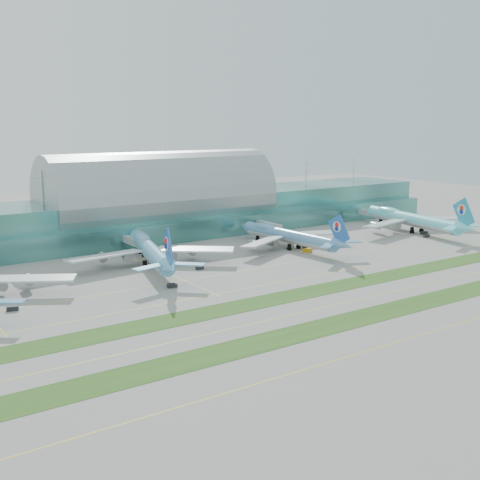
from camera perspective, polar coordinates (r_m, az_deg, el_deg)
ground at (r=213.74m, az=8.36°, el=-4.74°), size 700.00×700.00×0.00m
terminal at (r=315.62m, az=-7.57°, el=3.08°), size 340.00×69.10×36.00m
grass_strip_near at (r=195.01m, az=13.95°, el=-6.51°), size 420.00×12.00×0.08m
grass_strip_far at (r=215.14m, az=8.00°, el=-4.61°), size 420.00×12.00×0.08m
taxiline_a at (r=183.11m, az=18.65°, el=-7.95°), size 420.00×0.35×0.01m
taxiline_b at (r=204.12m, az=11.02°, el=-5.59°), size 420.00×0.35×0.01m
taxiline_c at (r=226.78m, az=5.28°, el=-3.73°), size 420.00×0.35×0.01m
taxiline_d at (r=243.58m, az=1.99°, el=-2.64°), size 420.00×0.35×0.01m
airliner_b at (r=248.64m, az=-8.52°, el=-0.90°), size 67.09×77.53×21.68m
airliner_c at (r=280.99m, az=4.57°, el=0.47°), size 63.36×72.06×19.83m
airliner_d at (r=335.29m, az=15.93°, el=1.96°), size 71.40×81.76×22.54m
gse_b at (r=202.26m, az=-20.76°, el=-6.07°), size 4.00×2.84×1.47m
gse_c at (r=216.09m, az=-6.45°, el=-4.30°), size 3.66×2.44×1.52m
gse_d at (r=240.97m, az=-3.85°, el=-2.63°), size 3.30×2.24×1.54m
gse_e at (r=274.11m, az=6.40°, el=-0.97°), size 4.00×2.12×1.62m
gse_f at (r=280.01m, az=6.28°, el=-0.70°), size 4.08×2.74×1.67m
gse_g at (r=321.12m, az=17.26°, el=0.38°), size 3.22×1.68×1.56m
gse_h at (r=329.85m, az=17.05°, el=0.66°), size 4.12×2.39×1.52m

